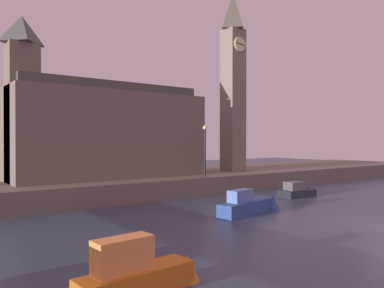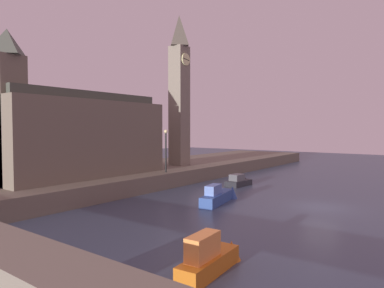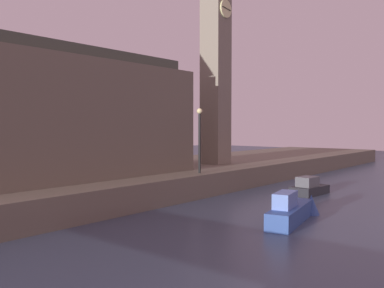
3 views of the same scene
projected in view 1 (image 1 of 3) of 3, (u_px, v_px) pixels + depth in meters
name	position (u px, v px, depth m)	size (l,w,h in m)	color
far_embankment	(173.00, 181.00, 35.81)	(70.00, 12.00, 1.50)	#6B6051
clock_tower	(233.00, 79.00, 37.83)	(2.03, 2.09, 17.55)	slate
parliament_hall	(104.00, 130.00, 30.65)	(15.48, 5.25, 11.74)	#6B6051
streetlamp	(205.00, 145.00, 31.58)	(0.36, 0.36, 4.22)	black
boat_patrol_orange	(142.00, 273.00, 11.13)	(4.09, 1.25, 1.75)	orange
boat_tour_blue	(251.00, 205.00, 23.44)	(5.34, 2.00, 1.67)	#2D4C93
boat_barge_dark	(300.00, 191.00, 30.58)	(3.69, 1.65, 1.28)	#232328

